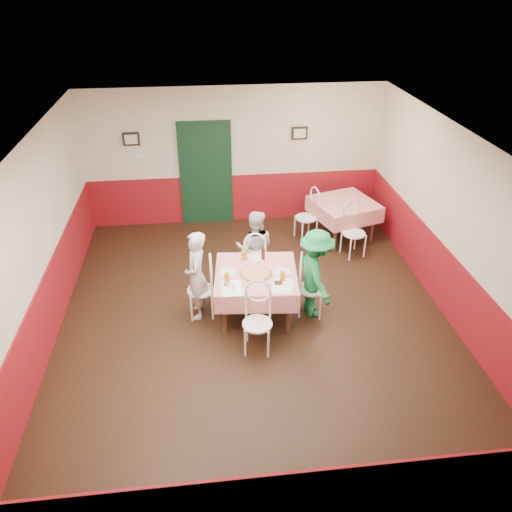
{
  "coord_description": "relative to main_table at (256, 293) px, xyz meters",
  "views": [
    {
      "loc": [
        -0.71,
        -6.18,
        4.81
      ],
      "look_at": [
        0.03,
        0.11,
        1.05
      ],
      "focal_mm": 35.0,
      "sensor_mm": 36.0,
      "label": 1
    }
  ],
  "objects": [
    {
      "name": "floor",
      "position": [
        -0.03,
        -0.11,
        -0.38
      ],
      "size": [
        7.0,
        7.0,
        0.0
      ],
      "primitive_type": "plane",
      "color": "black",
      "rests_on": "ground"
    },
    {
      "name": "ceiling",
      "position": [
        -0.03,
        -0.11,
        2.42
      ],
      "size": [
        7.0,
        7.0,
        0.0
      ],
      "primitive_type": "plane",
      "color": "white",
      "rests_on": "back_wall"
    },
    {
      "name": "back_wall",
      "position": [
        -0.03,
        3.39,
        1.02
      ],
      "size": [
        6.0,
        0.1,
        2.8
      ],
      "primitive_type": "cube",
      "color": "beige",
      "rests_on": "ground"
    },
    {
      "name": "front_wall",
      "position": [
        -0.03,
        -3.61,
        1.02
      ],
      "size": [
        6.0,
        0.1,
        2.8
      ],
      "primitive_type": "cube",
      "color": "beige",
      "rests_on": "ground"
    },
    {
      "name": "left_wall",
      "position": [
        -3.03,
        -0.11,
        1.02
      ],
      "size": [
        0.1,
        7.0,
        2.8
      ],
      "primitive_type": "cube",
      "color": "beige",
      "rests_on": "ground"
    },
    {
      "name": "right_wall",
      "position": [
        2.97,
        -0.11,
        1.02
      ],
      "size": [
        0.1,
        7.0,
        2.8
      ],
      "primitive_type": "cube",
      "color": "beige",
      "rests_on": "ground"
    },
    {
      "name": "wainscot_back",
      "position": [
        -0.03,
        3.37,
        0.12
      ],
      "size": [
        6.0,
        0.03,
        1.0
      ],
      "primitive_type": "cube",
      "color": "maroon",
      "rests_on": "ground"
    },
    {
      "name": "wainscot_front",
      "position": [
        -0.03,
        -3.6,
        0.12
      ],
      "size": [
        6.0,
        0.03,
        1.0
      ],
      "primitive_type": "cube",
      "color": "maroon",
      "rests_on": "ground"
    },
    {
      "name": "wainscot_left",
      "position": [
        -3.02,
        -0.11,
        0.12
      ],
      "size": [
        0.03,
        7.0,
        1.0
      ],
      "primitive_type": "cube",
      "color": "maroon",
      "rests_on": "ground"
    },
    {
      "name": "wainscot_right",
      "position": [
        2.95,
        -0.11,
        0.12
      ],
      "size": [
        0.03,
        7.0,
        1.0
      ],
      "primitive_type": "cube",
      "color": "maroon",
      "rests_on": "ground"
    },
    {
      "name": "door",
      "position": [
        -0.63,
        3.34,
        0.68
      ],
      "size": [
        0.96,
        0.06,
        2.1
      ],
      "primitive_type": "cube",
      "color": "black",
      "rests_on": "ground"
    },
    {
      "name": "picture_left",
      "position": [
        -2.03,
        3.34,
        1.48
      ],
      "size": [
        0.32,
        0.03,
        0.26
      ],
      "primitive_type": "cube",
      "color": "black",
      "rests_on": "back_wall"
    },
    {
      "name": "picture_right",
      "position": [
        1.27,
        3.34,
        1.48
      ],
      "size": [
        0.32,
        0.03,
        0.26
      ],
      "primitive_type": "cube",
      "color": "black",
      "rests_on": "back_wall"
    },
    {
      "name": "thermostat",
      "position": [
        -1.93,
        3.34,
        1.12
      ],
      "size": [
        0.1,
        0.03,
        0.1
      ],
      "primitive_type": "cube",
      "color": "white",
      "rests_on": "back_wall"
    },
    {
      "name": "main_table",
      "position": [
        0.0,
        0.0,
        0.0
      ],
      "size": [
        1.33,
        1.33,
        0.77
      ],
      "primitive_type": "cube",
      "rotation": [
        0.0,
        0.0,
        -0.09
      ],
      "color": "red",
      "rests_on": "ground"
    },
    {
      "name": "second_table",
      "position": [
        2.02,
        2.36,
        0.0
      ],
      "size": [
        1.4,
        1.4,
        0.77
      ],
      "primitive_type": "cube",
      "rotation": [
        0.0,
        0.0,
        0.29
      ],
      "color": "red",
      "rests_on": "ground"
    },
    {
      "name": "chair_left",
      "position": [
        -0.85,
        0.08,
        0.08
      ],
      "size": [
        0.43,
        0.43,
        0.9
      ],
      "primitive_type": null,
      "rotation": [
        0.0,
        0.0,
        -1.56
      ],
      "color": "white",
      "rests_on": "ground"
    },
    {
      "name": "chair_right",
      "position": [
        0.85,
        -0.08,
        0.08
      ],
      "size": [
        0.51,
        0.51,
        0.9
      ],
      "primitive_type": null,
      "rotation": [
        0.0,
        0.0,
        1.31
      ],
      "color": "white",
      "rests_on": "ground"
    },
    {
      "name": "chair_far",
      "position": [
        0.08,
        0.85,
        0.08
      ],
      "size": [
        0.46,
        0.46,
        0.9
      ],
      "primitive_type": null,
      "rotation": [
        0.0,
        0.0,
        3.04
      ],
      "color": "white",
      "rests_on": "ground"
    },
    {
      "name": "chair_near",
      "position": [
        -0.08,
        -0.85,
        0.08
      ],
      "size": [
        0.49,
        0.49,
        0.9
      ],
      "primitive_type": null,
      "rotation": [
        0.0,
        0.0,
        -0.18
      ],
      "color": "white",
      "rests_on": "ground"
    },
    {
      "name": "chair_second_a",
      "position": [
        1.27,
        2.36,
        0.08
      ],
      "size": [
        0.52,
        0.52,
        0.9
      ],
      "primitive_type": null,
      "rotation": [
        0.0,
        0.0,
        -1.28
      ],
      "color": "white",
      "rests_on": "ground"
    },
    {
      "name": "chair_second_b",
      "position": [
        2.02,
        1.61,
        0.08
      ],
      "size": [
        0.52,
        0.52,
        0.9
      ],
      "primitive_type": null,
      "rotation": [
        0.0,
        0.0,
        0.29
      ],
      "color": "white",
      "rests_on": "ground"
    },
    {
      "name": "pizza",
      "position": [
        -0.01,
        -0.03,
        0.4
      ],
      "size": [
        0.51,
        0.51,
        0.03
      ],
      "primitive_type": "cylinder",
      "rotation": [
        0.0,
        0.0,
        -0.09
      ],
      "color": "#B74723",
      "rests_on": "main_table"
    },
    {
      "name": "plate_left",
      "position": [
        -0.43,
        0.05,
        0.39
      ],
      "size": [
        0.27,
        0.27,
        0.01
      ],
      "primitive_type": "cylinder",
      "rotation": [
        0.0,
        0.0,
        -0.09
      ],
      "color": "white",
      "rests_on": "main_table"
    },
    {
      "name": "plate_right",
      "position": [
        0.4,
        -0.03,
        0.39
      ],
      "size": [
        0.27,
        0.27,
        0.01
      ],
      "primitive_type": "cylinder",
      "rotation": [
        0.0,
        0.0,
        -0.09
      ],
      "color": "white",
      "rests_on": "main_table"
    },
    {
      "name": "plate_far",
      "position": [
        0.06,
        0.42,
        0.39
      ],
      "size": [
        0.27,
        0.27,
        0.01
      ],
      "primitive_type": "cylinder",
      "rotation": [
        0.0,
        0.0,
        -0.09
      ],
      "color": "white",
      "rests_on": "main_table"
    },
    {
      "name": "glass_a",
      "position": [
        -0.45,
        -0.18,
        0.45
      ],
      "size": [
        0.08,
        0.08,
        0.14
      ],
      "primitive_type": "cylinder",
      "rotation": [
        0.0,
        0.0,
        -0.09
      ],
      "color": "#BF7219",
      "rests_on": "main_table"
    },
    {
      "name": "glass_b",
      "position": [
        0.36,
        -0.24,
        0.46
      ],
      "size": [
        0.08,
        0.08,
        0.14
      ],
      "primitive_type": "cylinder",
      "rotation": [
        0.0,
        0.0,
        -0.09
      ],
      "color": "#BF7219",
      "rests_on": "main_table"
    },
    {
      "name": "glass_c",
      "position": [
        -0.14,
        0.41,
        0.46
      ],
      "size": [
        0.09,
        0.09,
        0.15
      ],
      "primitive_type": "cylinder",
      "rotation": [
        0.0,
        0.0,
        -0.09
      ],
      "color": "#BF7219",
      "rests_on": "main_table"
    },
    {
      "name": "beer_bottle",
      "position": [
        0.15,
        0.37,
        0.49
      ],
      "size": [
        0.06,
        0.06,
        0.22
      ],
      "primitive_type": "cylinder",
      "rotation": [
        0.0,
        0.0,
        -0.09
      ],
      "color": "#381C0A",
      "rests_on": "main_table"
    },
    {
      "name": "shaker_a",
      "position": [
        -0.45,
        -0.37,
        0.43
      ],
      "size": [
        0.04,
        0.04,
        0.09
      ],
      "primitive_type": "cylinder",
      "rotation": [
        0.0,
        0.0,
        -0.09
      ],
      "color": "silver",
      "rests_on": "main_table"
    },
    {
      "name": "shaker_b",
      "position": [
        -0.37,
        -0.42,
        0.43
      ],
      "size": [
        0.04,
        0.04,
        0.09
      ],
      "primitive_type": "cylinder",
      "rotation": [
        0.0,
        0.0,
        -0.09
      ],
      "color": "silver",
      "rests_on": "main_table"
    },
    {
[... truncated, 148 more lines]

